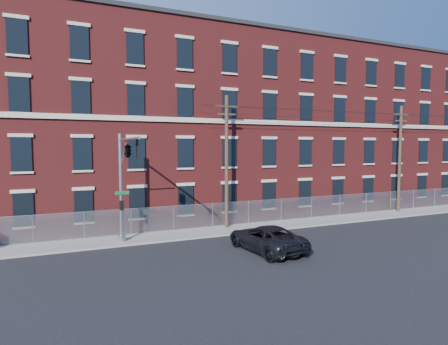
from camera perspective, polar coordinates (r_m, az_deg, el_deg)
ground at (r=23.21m, az=1.52°, el=-11.77°), size 140.00×140.00×0.00m
sidewalk at (r=33.71m, az=16.69°, el=-6.85°), size 65.00×3.00×0.12m
mill_building at (r=40.39m, az=8.67°, el=6.57°), size 55.30×14.32×16.30m
chain_link_fence at (r=34.53m, az=15.32°, el=-4.89°), size 59.06×0.06×1.85m
traffic_signal_mast at (r=22.69m, az=-14.73°, el=1.55°), size 0.90×6.75×7.00m
utility_pole_near at (r=28.28m, az=0.41°, el=2.04°), size 1.80×0.28×10.00m
utility_pole_mid at (r=39.19m, az=25.25°, el=2.20°), size 1.80×0.28×10.00m
overhead_wires at (r=39.28m, az=25.41°, el=7.72°), size 40.00×0.62×0.62m
pickup_truck at (r=23.01m, az=6.45°, el=-9.92°), size 3.12×5.85×1.56m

